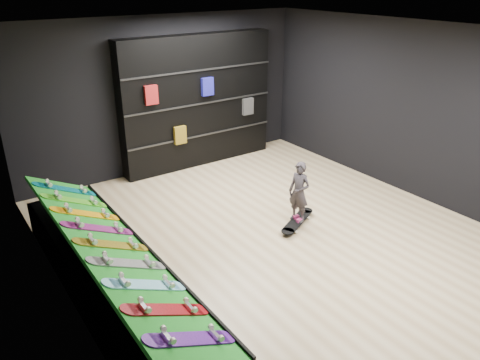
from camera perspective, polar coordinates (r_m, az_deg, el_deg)
floor at (r=7.20m, az=4.21°, el=-6.90°), size 6.00×7.00×0.01m
ceiling at (r=6.23m, az=5.07°, el=17.55°), size 6.00×7.00×0.01m
wall_back at (r=9.42m, az=-9.17°, el=10.21°), size 6.00×0.02×3.00m
wall_left at (r=5.32m, az=-21.36°, el=-2.02°), size 0.02×7.00×3.00m
wall_right at (r=8.71m, az=20.26°, el=7.93°), size 0.02×7.00×3.00m
display_rack at (r=6.03m, az=-15.39°, el=-11.73°), size 0.90×4.50×0.50m
turf_ramp at (r=5.80m, az=-15.42°, el=-7.87°), size 0.92×4.50×0.46m
back_shelving at (r=9.59m, az=-5.20°, el=9.51°), size 3.28×0.38×2.63m
floor_skateboard at (r=7.54m, az=7.01°, el=-5.16°), size 0.98×0.63×0.09m
child at (r=7.38m, az=7.14°, el=-2.83°), size 0.21×0.25×0.59m
display_board_0 at (r=4.36m, az=-5.98°, el=-18.69°), size 0.93×0.22×0.50m
display_board_1 at (r=4.68m, az=-8.94°, el=-15.34°), size 0.93×0.22×0.50m
display_board_2 at (r=5.03m, az=-11.42°, el=-12.40°), size 0.93×0.22×0.50m
display_board_3 at (r=5.40m, az=-13.53°, el=-9.84°), size 0.93×0.22×0.50m
display_board_4 at (r=5.78m, az=-15.33°, el=-7.60°), size 0.93×0.22×0.50m
display_board_5 at (r=6.18m, az=-16.89°, el=-5.64°), size 0.93×0.22×0.50m
display_board_6 at (r=6.59m, az=-18.26°, el=-3.92°), size 0.93×0.22×0.50m
display_board_7 at (r=7.00m, az=-19.45°, el=-2.39°), size 0.93×0.22×0.50m
display_board_8 at (r=7.43m, az=-20.51°, el=-1.04°), size 0.93×0.22×0.50m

